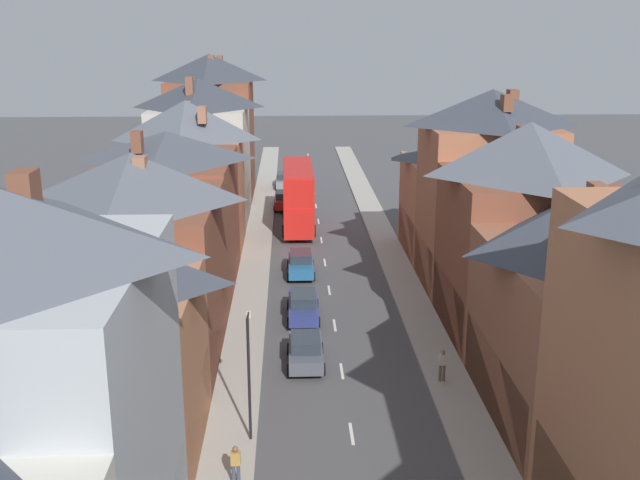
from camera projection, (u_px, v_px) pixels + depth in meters
name	position (u px, v px, depth m)	size (l,w,h in m)	color
pavement_left	(256.00, 254.00, 56.50)	(2.20, 104.00, 0.14)	#A8A399
pavement_right	(390.00, 253.00, 56.90)	(2.20, 104.00, 0.14)	#A8A399
centre_line_dashes	(325.00, 262.00, 54.80)	(0.14, 97.80, 0.01)	silver
terrace_row_left	(162.00, 215.00, 44.65)	(8.00, 74.16, 14.12)	beige
terrace_row_right	(586.00, 281.00, 32.19)	(8.00, 53.44, 14.20)	#ADB2B7
double_decker_bus_lead	(298.00, 195.00, 63.62)	(2.74, 10.80, 5.30)	red
car_near_blue	(301.00, 263.00, 51.88)	(1.90, 4.51, 1.71)	#236093
car_near_silver	(303.00, 305.00, 44.07)	(1.90, 4.60, 1.66)	navy
car_parked_left_a	(306.00, 350.00, 38.00)	(1.90, 4.06, 1.62)	#4C515B
car_mid_black	(284.00, 200.00, 70.79)	(1.90, 4.37, 1.69)	maroon
car_parked_left_b	(284.00, 180.00, 79.81)	(1.90, 4.51, 1.68)	gray
pedestrian_near_right	(236.00, 463.00, 27.75)	(0.36, 0.22, 1.61)	#3D4256
pedestrian_mid_left	(442.00, 364.00, 35.96)	(0.36, 0.22, 1.61)	brown
street_lamp	(249.00, 369.00, 30.39)	(0.20, 1.12, 5.50)	black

